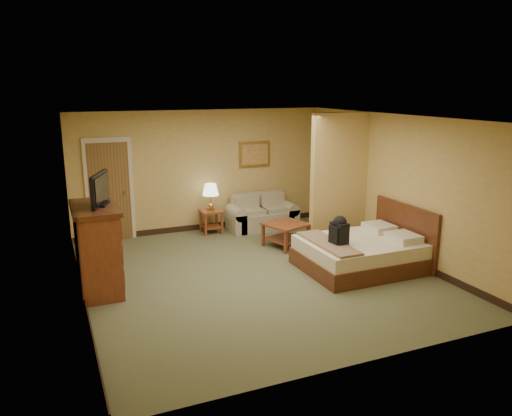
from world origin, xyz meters
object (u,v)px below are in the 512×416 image
dresser (97,248)px  bed (362,252)px  coffee_table (286,230)px  loveseat (262,217)px

dresser → bed: bearing=-10.2°
coffee_table → bed: size_ratio=0.48×
coffee_table → bed: 1.75m
loveseat → bed: bearing=-78.7°
loveseat → dresser: size_ratio=1.13×
coffee_table → dresser: bearing=-167.0°
loveseat → coffee_table: 1.39m
coffee_table → bed: bearing=-67.0°
loveseat → bed: bed is taller
coffee_table → bed: bed is taller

